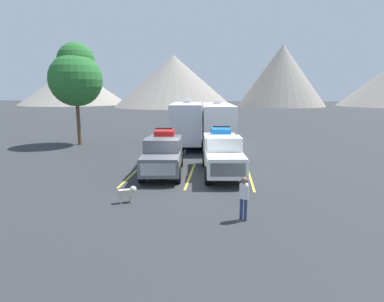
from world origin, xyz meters
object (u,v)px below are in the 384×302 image
Objects in this scene: pickup_truck_b at (222,152)px; dog at (128,192)px; camper_trailer_a at (187,122)px; pickup_truck_a at (163,153)px; person_a at (244,196)px; camper_trailer_b at (218,123)px.

dog is (-3.95, -5.23, -0.76)m from pickup_truck_b.
pickup_truck_b is at bearing -70.78° from camper_trailer_a.
pickup_truck_a is 6.65× the size of dog.
dog is at bearing -94.03° from camper_trailer_a.
pickup_truck_a is 3.37m from pickup_truck_b.
person_a is at bearing -57.47° from pickup_truck_a.
pickup_truck_a reaches higher than person_a.
person_a is at bearing -17.33° from dog.
person_a is (4.17, -6.54, -0.21)m from pickup_truck_a.
camper_trailer_a is at bearing 179.73° from camper_trailer_b.
pickup_truck_a is at bearing -177.04° from pickup_truck_b.
pickup_truck_b is 0.77× the size of camper_trailer_a.
pickup_truck_b is 7.21× the size of dog.
camper_trailer_a is at bearing 87.45° from pickup_truck_a.
pickup_truck_a is 0.92× the size of pickup_truck_b.
dog is (-0.58, -5.05, -0.69)m from pickup_truck_a.
dog is at bearing -104.45° from camper_trailer_b.
pickup_truck_b is at bearing -87.29° from camper_trailer_b.
person_a is at bearing -85.48° from camper_trailer_b.
pickup_truck_a is 0.62× the size of camper_trailer_b.
camper_trailer_b is 15.33m from person_a.
pickup_truck_b reaches higher than dog.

